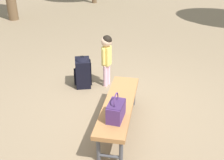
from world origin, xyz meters
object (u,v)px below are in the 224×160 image
(child_standing, at_px, (107,53))
(backpack_large, at_px, (83,71))
(handbag, at_px, (116,110))
(park_bench, at_px, (119,106))

(child_standing, xyz_separation_m, backpack_large, (-0.02, 0.45, -0.36))
(child_standing, distance_m, backpack_large, 0.58)
(handbag, distance_m, backpack_large, 1.87)
(park_bench, bearing_deg, child_standing, 9.58)
(child_standing, relative_size, backpack_large, 1.62)
(backpack_large, bearing_deg, park_bench, -153.05)
(child_standing, bearing_deg, backpack_large, 93.07)
(handbag, xyz_separation_m, backpack_large, (1.73, 0.64, -0.27))
(handbag, bearing_deg, park_bench, -5.81)
(park_bench, relative_size, child_standing, 1.67)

